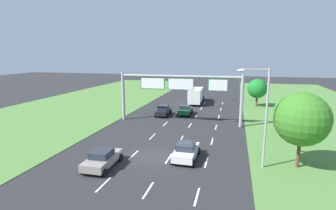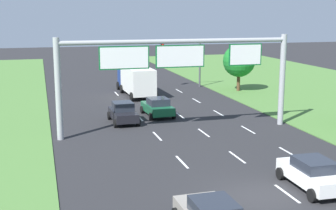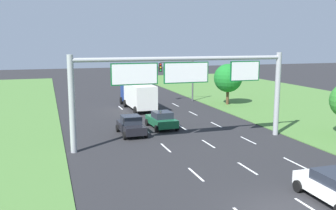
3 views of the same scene
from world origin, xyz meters
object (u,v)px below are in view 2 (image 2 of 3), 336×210
object	(u,v)px
car_far_ahead	(313,173)
car_near_red	(158,107)
traffic_light_mast	(184,54)
roadside_tree_far	(239,61)
box_truck	(136,79)
car_mid_lane	(123,113)
sign_gantry	(178,64)

from	to	relation	value
car_far_ahead	car_near_red	bearing A→B (deg)	101.78
traffic_light_mast	roadside_tree_far	size ratio (longest dim) A/B	1.09
car_far_ahead	roadside_tree_far	distance (m)	29.04
roadside_tree_far	box_truck	bearing A→B (deg)	176.25
car_mid_lane	sign_gantry	size ratio (longest dim) A/B	0.23
car_mid_lane	traffic_light_mast	distance (m)	18.53
car_mid_lane	car_far_ahead	size ratio (longest dim) A/B	0.94
box_truck	roadside_tree_far	bearing A→B (deg)	-5.44
box_truck	roadside_tree_far	xyz separation A→B (m)	(11.38, -0.75, 1.71)
car_far_ahead	traffic_light_mast	size ratio (longest dim) A/B	0.75
box_truck	roadside_tree_far	size ratio (longest dim) A/B	1.66
car_near_red	traffic_light_mast	bearing A→B (deg)	61.97
traffic_light_mast	sign_gantry	bearing A→B (deg)	-108.54
car_mid_lane	car_far_ahead	xyz separation A→B (m)	(6.68, -16.42, -0.03)
car_far_ahead	roadside_tree_far	xyz separation A→B (m)	(8.17, 27.74, 2.59)
car_near_red	roadside_tree_far	world-z (taller)	roadside_tree_far
car_near_red	roadside_tree_far	size ratio (longest dim) A/B	0.78
car_mid_lane	roadside_tree_far	xyz separation A→B (m)	(14.85, 11.32, 2.56)
car_mid_lane	box_truck	xyz separation A→B (m)	(3.48, 12.07, 0.86)
car_far_ahead	traffic_light_mast	world-z (taller)	traffic_light_mast
box_truck	roadside_tree_far	distance (m)	11.53
box_truck	car_far_ahead	bearing A→B (deg)	-85.28
car_near_red	box_truck	size ratio (longest dim) A/B	0.47
sign_gantry	roadside_tree_far	bearing A→B (deg)	52.82
box_truck	traffic_light_mast	xyz separation A→B (m)	(6.35, 3.35, 2.20)
car_near_red	sign_gantry	distance (m)	6.80
car_far_ahead	roadside_tree_far	bearing A→B (deg)	74.43
car_mid_lane	car_far_ahead	distance (m)	17.73
car_mid_lane	box_truck	size ratio (longest dim) A/B	0.46
car_near_red	roadside_tree_far	xyz separation A→B (m)	(11.65, 9.77, 2.59)
box_truck	car_mid_lane	bearing A→B (deg)	-107.76
car_mid_lane	car_near_red	bearing A→B (deg)	24.61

